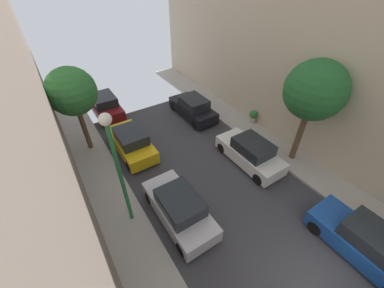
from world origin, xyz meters
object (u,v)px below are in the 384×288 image
(parked_car_left_2, at_px, (179,208))
(parked_car_right_2, at_px, (366,243))
(parked_car_left_4, at_px, (105,105))
(street_tree_0, at_px, (72,92))
(street_tree_1, at_px, (315,91))
(potted_plant_2, at_px, (253,116))
(parked_car_right_4, at_px, (193,108))
(parked_car_right_3, at_px, (250,153))
(lamp_post, at_px, (116,159))
(parked_car_left_3, at_px, (131,142))

(parked_car_left_2, relative_size, parked_car_right_2, 1.00)
(parked_car_left_4, relative_size, parked_car_right_2, 1.00)
(street_tree_0, height_order, street_tree_1, street_tree_1)
(street_tree_0, relative_size, potted_plant_2, 5.46)
(parked_car_left_2, distance_m, parked_car_right_4, 8.94)
(parked_car_right_3, xyz_separation_m, lamp_post, (-7.30, 0.08, 3.11))
(street_tree_1, bearing_deg, parked_car_right_4, 107.75)
(parked_car_left_2, bearing_deg, potted_plant_2, 24.75)
(parked_car_left_2, bearing_deg, parked_car_right_3, 11.06)
(parked_car_left_2, xyz_separation_m, street_tree_1, (7.73, -0.16, 3.76))
(potted_plant_2, bearing_deg, parked_car_left_2, -155.25)
(parked_car_right_4, bearing_deg, lamp_post, -140.61)
(parked_car_right_2, height_order, lamp_post, lamp_post)
(parked_car_left_4, bearing_deg, street_tree_1, -55.50)
(parked_car_left_4, height_order, parked_car_right_4, same)
(street_tree_0, distance_m, lamp_post, 6.29)
(parked_car_right_2, bearing_deg, potted_plant_2, 72.01)
(parked_car_left_3, bearing_deg, lamp_post, -112.42)
(parked_car_left_3, height_order, parked_car_right_3, same)
(parked_car_right_3, height_order, lamp_post, lamp_post)
(parked_car_right_2, height_order, street_tree_1, street_tree_1)
(parked_car_left_2, xyz_separation_m, potted_plant_2, (8.44, 3.89, -0.05))
(parked_car_left_2, relative_size, potted_plant_2, 4.47)
(parked_car_left_2, relative_size, lamp_post, 0.75)
(parked_car_left_3, relative_size, parked_car_right_4, 1.00)
(parked_car_left_2, bearing_deg, parked_car_left_4, 90.00)
(parked_car_right_4, bearing_deg, street_tree_1, -72.25)
(street_tree_0, bearing_deg, parked_car_left_3, -38.03)
(potted_plant_2, relative_size, lamp_post, 0.17)
(potted_plant_2, xyz_separation_m, lamp_post, (-10.34, -2.76, 3.16))
(lamp_post, bearing_deg, parked_car_left_2, -30.79)
(parked_car_left_2, xyz_separation_m, street_tree_0, (-2.14, 7.41, 3.22))
(parked_car_left_2, height_order, parked_car_right_2, same)
(parked_car_left_4, distance_m, parked_car_right_3, 11.40)
(street_tree_0, bearing_deg, street_tree_1, -37.49)
(parked_car_right_2, bearing_deg, parked_car_left_4, 108.07)
(potted_plant_2, bearing_deg, parked_car_right_3, -136.97)
(parked_car_left_2, distance_m, parked_car_left_4, 11.09)
(parked_car_right_2, distance_m, parked_car_right_4, 12.59)
(parked_car_right_2, height_order, street_tree_0, street_tree_0)
(parked_car_left_3, xyz_separation_m, parked_car_right_4, (5.40, 1.39, 0.00))
(parked_car_right_2, xyz_separation_m, parked_car_right_3, (0.00, 6.51, 0.00))
(parked_car_left_3, bearing_deg, street_tree_0, 141.97)
(parked_car_left_4, height_order, street_tree_1, street_tree_1)
(parked_car_left_3, relative_size, street_tree_1, 0.72)
(parked_car_right_4, xyz_separation_m, lamp_post, (-7.30, -5.99, 3.11))
(parked_car_right_4, relative_size, potted_plant_2, 4.47)
(parked_car_left_2, height_order, parked_car_right_4, same)
(parked_car_right_2, xyz_separation_m, potted_plant_2, (3.04, 9.35, -0.05))
(parked_car_right_4, distance_m, potted_plant_2, 4.44)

